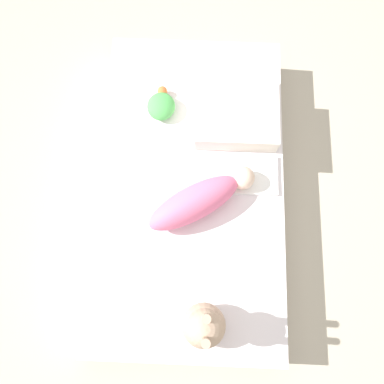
{
  "coord_description": "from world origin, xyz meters",
  "views": [
    {
      "loc": [
        -0.51,
        -0.03,
        1.87
      ],
      "look_at": [
        -0.06,
        -0.01,
        0.26
      ],
      "focal_mm": 35.0,
      "sensor_mm": 36.0,
      "label": 1
    }
  ],
  "objects_px": {
    "bunny_plush": "(204,326)",
    "turtle_plush": "(161,105)",
    "swaddled_baby": "(199,200)",
    "pillow": "(237,111)"
  },
  "relations": [
    {
      "from": "swaddled_baby",
      "to": "bunny_plush",
      "type": "height_order",
      "value": "bunny_plush"
    },
    {
      "from": "swaddled_baby",
      "to": "bunny_plush",
      "type": "bearing_deg",
      "value": -116.71
    },
    {
      "from": "bunny_plush",
      "to": "turtle_plush",
      "type": "relative_size",
      "value": 1.97
    },
    {
      "from": "pillow",
      "to": "turtle_plush",
      "type": "distance_m",
      "value": 0.36
    },
    {
      "from": "swaddled_baby",
      "to": "turtle_plush",
      "type": "xyz_separation_m",
      "value": [
        0.47,
        0.2,
        -0.04
      ]
    },
    {
      "from": "bunny_plush",
      "to": "pillow",
      "type": "bearing_deg",
      "value": -7.49
    },
    {
      "from": "bunny_plush",
      "to": "swaddled_baby",
      "type": "bearing_deg",
      "value": 3.89
    },
    {
      "from": "swaddled_baby",
      "to": "bunny_plush",
      "type": "distance_m",
      "value": 0.52
    },
    {
      "from": "pillow",
      "to": "turtle_plush",
      "type": "xyz_separation_m",
      "value": [
        0.02,
        0.36,
        -0.01
      ]
    },
    {
      "from": "pillow",
      "to": "turtle_plush",
      "type": "height_order",
      "value": "pillow"
    }
  ]
}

